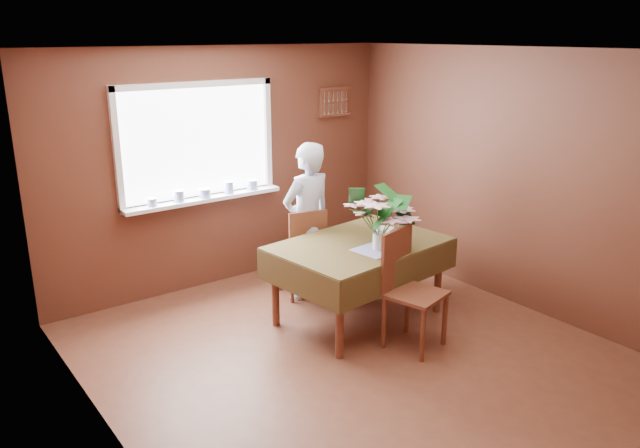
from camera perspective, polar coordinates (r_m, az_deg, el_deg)
floor at (r=5.36m, az=3.59°, el=-12.20°), size 4.50×4.50×0.00m
ceiling at (r=4.68m, az=4.18°, el=15.57°), size 4.50×4.50×0.00m
wall_back at (r=6.69m, az=-8.76°, el=5.09°), size 4.00×0.00×4.00m
wall_left at (r=3.94m, az=-18.93°, el=-4.25°), size 0.00×4.50×4.50m
wall_right at (r=6.32m, az=17.85°, el=3.75°), size 0.00×4.50×4.50m
window_assembly at (r=6.49m, az=-10.87°, el=5.56°), size 1.72×0.20×1.22m
spoon_rack at (r=7.35m, az=1.34°, el=11.10°), size 0.44×0.05×0.33m
dining_table at (r=5.80m, az=3.64°, el=-2.56°), size 1.68×1.24×0.77m
chair_far at (r=6.33m, az=-1.45°, el=-2.33°), size 0.48×0.48×0.94m
chair_near at (r=5.41m, az=7.97°, el=-5.49°), size 0.54×0.54×1.03m
seated_woman at (r=6.25m, az=-1.16°, el=0.22°), size 0.62×0.43×1.61m
flower_bouquet at (r=5.51m, az=5.50°, el=0.98°), size 0.60×0.60×0.51m
side_plate at (r=6.14m, az=5.87°, el=-0.52°), size 0.30×0.30×0.01m
table_knife at (r=5.74m, az=6.48°, el=-1.79°), size 0.10×0.19×0.00m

